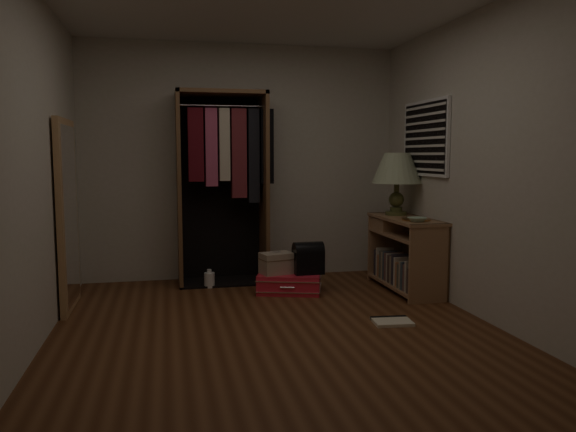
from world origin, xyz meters
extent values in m
plane|color=#552E18|center=(0.00, 0.00, 0.00)|extent=(4.00, 4.00, 0.00)
cube|color=beige|center=(0.00, 2.00, 1.30)|extent=(3.50, 0.02, 2.60)
cube|color=beige|center=(0.00, -2.00, 1.30)|extent=(3.50, 0.02, 2.60)
cube|color=beige|center=(1.75, 0.00, 1.30)|extent=(0.02, 4.00, 2.60)
cube|color=beige|center=(-1.75, 0.00, 1.30)|extent=(0.02, 4.00, 2.60)
cube|color=white|center=(1.73, 1.00, 1.55)|extent=(0.03, 0.96, 0.76)
cube|color=black|center=(1.73, 1.00, 1.55)|extent=(0.03, 0.90, 0.70)
cube|color=white|center=(1.71, 1.00, 1.24)|extent=(0.01, 0.88, 0.02)
cube|color=white|center=(1.71, 1.00, 1.32)|extent=(0.01, 0.88, 0.02)
cube|color=white|center=(1.71, 1.00, 1.39)|extent=(0.01, 0.88, 0.02)
cube|color=white|center=(1.71, 1.00, 1.47)|extent=(0.01, 0.88, 0.02)
cube|color=white|center=(1.71, 1.00, 1.55)|extent=(0.01, 0.88, 0.02)
cube|color=white|center=(1.71, 1.00, 1.63)|extent=(0.01, 0.88, 0.02)
cube|color=white|center=(1.71, 1.00, 1.71)|extent=(0.01, 0.88, 0.02)
cube|color=white|center=(1.71, 1.00, 1.78)|extent=(0.01, 0.88, 0.02)
cube|color=white|center=(1.71, 1.00, 1.86)|extent=(0.01, 0.88, 0.02)
cube|color=#996C4A|center=(1.54, 0.46, 0.38)|extent=(0.40, 0.03, 0.75)
cube|color=#996C4A|center=(1.54, 1.54, 0.38)|extent=(0.40, 0.03, 0.75)
cube|color=#996C4A|center=(1.54, 1.00, 0.06)|extent=(0.40, 1.04, 0.03)
cube|color=#996C4A|center=(1.54, 1.00, 0.57)|extent=(0.40, 1.04, 0.03)
cube|color=#996C4A|center=(1.54, 1.00, 0.73)|extent=(0.42, 1.12, 0.03)
cube|color=brown|center=(1.73, 1.00, 0.38)|extent=(0.02, 1.10, 0.75)
cube|color=#996C4A|center=(1.53, 1.33, 0.65)|extent=(0.36, 0.38, 0.13)
cube|color=gray|center=(1.47, 0.53, 0.23)|extent=(0.20, 0.03, 0.30)
cube|color=#4C3833|center=(1.48, 0.57, 0.19)|extent=(0.22, 0.04, 0.24)
cube|color=#B7AD99|center=(1.48, 0.62, 0.23)|extent=(0.21, 0.04, 0.30)
cube|color=brown|center=(1.46, 0.66, 0.21)|extent=(0.19, 0.03, 0.26)
cube|color=#3F4C59|center=(1.46, 0.71, 0.21)|extent=(0.19, 0.04, 0.28)
cube|color=gray|center=(1.46, 0.76, 0.21)|extent=(0.19, 0.03, 0.27)
cube|color=#59594C|center=(1.45, 0.80, 0.19)|extent=(0.15, 0.03, 0.23)
cube|color=#B2724C|center=(1.47, 0.84, 0.20)|extent=(0.19, 0.04, 0.25)
cube|color=beige|center=(1.48, 0.88, 0.22)|extent=(0.21, 0.03, 0.29)
cube|color=#332D38|center=(1.46, 0.93, 0.23)|extent=(0.17, 0.05, 0.31)
cube|color=gray|center=(1.47, 0.98, 0.22)|extent=(0.20, 0.04, 0.28)
cube|color=#4C3833|center=(1.47, 1.04, 0.22)|extent=(0.20, 0.05, 0.28)
cube|color=#B7AD99|center=(1.45, 1.08, 0.22)|extent=(0.16, 0.03, 0.30)
cube|color=brown|center=(1.47, 1.13, 0.22)|extent=(0.20, 0.04, 0.29)
cube|color=#3F4C59|center=(1.45, 1.18, 0.23)|extent=(0.15, 0.03, 0.30)
cube|color=gray|center=(1.45, 1.22, 0.22)|extent=(0.15, 0.04, 0.29)
cube|color=#59594C|center=(1.46, 1.27, 0.22)|extent=(0.18, 0.04, 0.29)
cube|color=#B2724C|center=(1.45, 1.33, 0.19)|extent=(0.15, 0.04, 0.24)
cube|color=beige|center=(1.47, 1.37, 0.23)|extent=(0.20, 0.03, 0.31)
cube|color=#332D38|center=(1.45, 1.42, 0.21)|extent=(0.16, 0.05, 0.28)
cube|color=brown|center=(-0.70, 1.74, 1.02)|extent=(0.04, 0.50, 2.05)
cube|color=brown|center=(0.20, 1.74, 1.02)|extent=(0.04, 0.50, 2.05)
cube|color=brown|center=(-0.25, 1.74, 2.03)|extent=(0.95, 0.50, 0.04)
cube|color=black|center=(-0.25, 1.98, 1.02)|extent=(0.95, 0.02, 2.05)
cube|color=black|center=(-0.25, 1.74, 0.01)|extent=(0.95, 0.50, 0.02)
cylinder|color=white|center=(-0.25, 1.74, 1.90)|extent=(0.87, 0.02, 0.02)
cube|color=#590F19|center=(-0.53, 1.72, 1.49)|extent=(0.16, 0.14, 0.76)
cube|color=#BF4C72|center=(-0.36, 1.72, 1.46)|extent=(0.12, 0.12, 0.82)
cube|color=beige|center=(-0.23, 1.72, 1.49)|extent=(0.11, 0.16, 0.76)
cube|color=maroon|center=(-0.07, 1.72, 1.40)|extent=(0.16, 0.14, 0.94)
cube|color=black|center=(0.08, 1.72, 1.37)|extent=(0.12, 0.15, 1.00)
cube|color=black|center=(0.23, 1.72, 1.47)|extent=(0.14, 0.13, 0.79)
cube|color=tan|center=(-1.71, 1.00, 0.85)|extent=(0.05, 0.80, 1.70)
cube|color=white|center=(-1.68, 1.00, 0.85)|extent=(0.01, 0.68, 1.58)
cube|color=red|center=(0.36, 1.18, 0.10)|extent=(0.72, 0.61, 0.19)
cube|color=white|center=(0.36, 1.18, 0.04)|extent=(0.75, 0.63, 0.01)
cube|color=white|center=(0.36, 1.18, 0.15)|extent=(0.75, 0.63, 0.01)
cylinder|color=white|center=(0.29, 0.96, 0.10)|extent=(0.14, 0.06, 0.02)
cube|color=tan|center=(0.23, 1.17, 0.30)|extent=(0.35, 0.28, 0.21)
cube|color=brown|center=(0.23, 1.17, 0.34)|extent=(0.36, 0.29, 0.01)
cylinder|color=white|center=(0.23, 1.17, 0.42)|extent=(0.09, 0.04, 0.01)
cube|color=black|center=(0.54, 1.11, 0.31)|extent=(0.30, 0.20, 0.23)
cylinder|color=black|center=(0.54, 1.11, 0.42)|extent=(0.30, 0.20, 0.19)
cylinder|color=#464C24|center=(1.54, 1.26, 0.77)|extent=(0.30, 0.30, 0.04)
cylinder|color=#464C24|center=(1.54, 1.26, 0.81)|extent=(0.17, 0.17, 0.05)
sphere|color=#464C24|center=(1.54, 1.26, 0.91)|extent=(0.21, 0.21, 0.16)
cylinder|color=#464C24|center=(1.54, 1.26, 1.04)|extent=(0.07, 0.07, 0.09)
cone|color=beige|center=(1.54, 1.26, 1.25)|extent=(0.69, 0.69, 0.32)
cone|color=silver|center=(1.54, 1.26, 1.25)|extent=(0.62, 0.62, 0.30)
cylinder|color=#AE7A43|center=(1.54, 0.76, 0.76)|extent=(0.34, 0.34, 0.02)
imported|color=#A5C6AA|center=(1.49, 0.64, 0.77)|extent=(0.18, 0.18, 0.04)
cylinder|color=white|center=(-0.42, 1.54, 0.08)|extent=(0.14, 0.14, 0.16)
cylinder|color=white|center=(-0.42, 1.54, 0.17)|extent=(0.06, 0.06, 0.04)
cube|color=#F3EACC|center=(0.96, -0.05, 0.01)|extent=(0.33, 0.28, 0.03)
cube|color=black|center=(0.97, 0.05, 0.01)|extent=(0.31, 0.07, 0.03)
camera|label=1|loc=(-0.84, -4.28, 1.38)|focal=35.00mm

